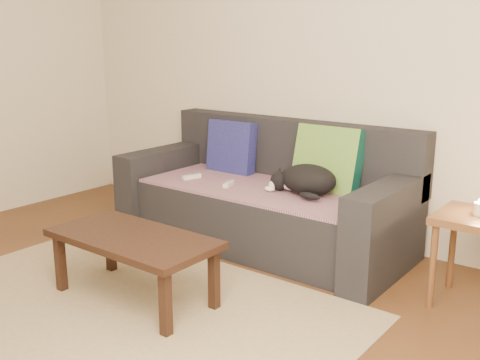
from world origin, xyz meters
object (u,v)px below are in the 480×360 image
at_px(sofa, 266,201).
at_px(side_table, 477,231).
at_px(cat, 306,180).
at_px(coffee_table, 133,244).
at_px(wii_remote_a, 192,177).
at_px(wii_remote_b, 229,184).

xyz_separation_m(sofa, side_table, (1.49, -0.13, 0.12)).
height_order(cat, coffee_table, cat).
relative_size(sofa, wii_remote_a, 14.00).
bearing_deg(side_table, wii_remote_a, -177.81).
bearing_deg(sofa, side_table, -5.03).
distance_m(wii_remote_a, side_table, 2.02).
height_order(sofa, coffee_table, sofa).
distance_m(cat, wii_remote_a, 0.91).
bearing_deg(coffee_table, sofa, 88.24).
relative_size(sofa, wii_remote_b, 14.00).
xyz_separation_m(cat, coffee_table, (-0.40, -1.17, -0.20)).
bearing_deg(wii_remote_b, coffee_table, 167.70).
bearing_deg(wii_remote_a, wii_remote_b, -75.47).
xyz_separation_m(wii_remote_b, coffee_table, (0.14, -1.02, -0.11)).
height_order(wii_remote_a, coffee_table, wii_remote_a).
xyz_separation_m(cat, wii_remote_b, (-0.54, -0.15, -0.08)).
height_order(cat, wii_remote_a, cat).
bearing_deg(sofa, coffee_table, -91.76).
xyz_separation_m(wii_remote_b, side_table, (1.67, 0.08, -0.02)).
xyz_separation_m(cat, side_table, (1.13, -0.07, -0.10)).
bearing_deg(side_table, sofa, 174.97).
distance_m(wii_remote_a, coffee_table, 1.14).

